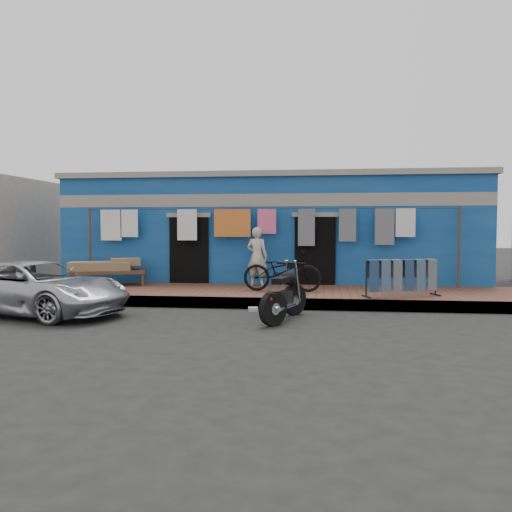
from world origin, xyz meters
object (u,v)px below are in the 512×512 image
(bicycle, at_px, (282,266))
(charpoy, at_px, (109,272))
(motorcycle, at_px, (284,292))
(jeans_rack, at_px, (402,277))
(car, at_px, (36,287))
(seated_person, at_px, (257,256))

(bicycle, bearing_deg, charpoy, 84.29)
(motorcycle, height_order, jeans_rack, jeans_rack)
(motorcycle, height_order, charpoy, motorcycle)
(car, bearing_deg, seated_person, -31.36)
(car, height_order, charpoy, car)
(seated_person, bearing_deg, charpoy, 19.39)
(car, bearing_deg, bicycle, -45.90)
(bicycle, height_order, charpoy, bicycle)
(motorcycle, bearing_deg, seated_person, 117.96)
(seated_person, xyz_separation_m, charpoy, (-3.97, -0.38, -0.44))
(car, bearing_deg, jeans_rack, -59.48)
(motorcycle, relative_size, charpoy, 0.80)
(seated_person, distance_m, charpoy, 4.01)
(jeans_rack, bearing_deg, bicycle, 167.43)
(seated_person, height_order, bicycle, seated_person)
(seated_person, relative_size, bicycle, 0.83)
(car, xyz_separation_m, jeans_rack, (7.62, 2.04, 0.11))
(bicycle, relative_size, jeans_rack, 1.05)
(bicycle, bearing_deg, seated_person, 36.69)
(charpoy, bearing_deg, bicycle, -9.68)
(motorcycle, bearing_deg, jeans_rack, 52.49)
(car, distance_m, charpoy, 3.47)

